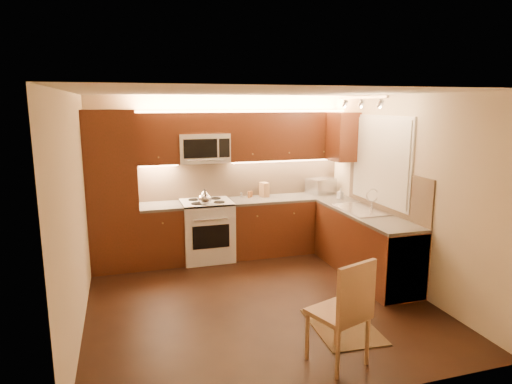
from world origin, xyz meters
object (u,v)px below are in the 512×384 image
object	(u,v)px
toaster_oven	(321,186)
soap_bottle	(340,193)
dining_chair	(338,310)
stove	(207,230)
microwave	(204,148)
knife_block	(264,190)
kettle	(204,197)
sink	(361,205)

from	to	relation	value
toaster_oven	soap_bottle	world-z (taller)	toaster_oven
soap_bottle	dining_chair	world-z (taller)	soap_bottle
toaster_oven	stove	bearing A→B (deg)	165.82
toaster_oven	soap_bottle	distance (m)	0.49
stove	soap_bottle	size ratio (longest dim) A/B	5.50
microwave	dining_chair	world-z (taller)	microwave
soap_bottle	dining_chair	bearing A→B (deg)	-135.71
toaster_oven	knife_block	world-z (taller)	toaster_oven
stove	toaster_oven	world-z (taller)	toaster_oven
stove	toaster_oven	distance (m)	2.05
knife_block	kettle	bearing A→B (deg)	-170.97
stove	knife_block	distance (m)	1.14
microwave	sink	bearing A→B (deg)	-32.21
knife_block	soap_bottle	size ratio (longest dim) A/B	1.38
microwave	soap_bottle	size ratio (longest dim) A/B	4.55
knife_block	stove	bearing A→B (deg)	178.64
sink	soap_bottle	distance (m)	0.79
kettle	toaster_oven	size ratio (longest dim) A/B	0.54
microwave	sink	distance (m)	2.48
stove	soap_bottle	distance (m)	2.18
kettle	soap_bottle	world-z (taller)	kettle
toaster_oven	microwave	bearing A→B (deg)	161.90
microwave	toaster_oven	world-z (taller)	microwave
stove	soap_bottle	bearing A→B (deg)	-9.12
microwave	toaster_oven	size ratio (longest dim) A/B	1.78
dining_chair	stove	bearing A→B (deg)	81.96
stove	toaster_oven	size ratio (longest dim) A/B	2.15
stove	dining_chair	xyz separation A→B (m)	(0.62, -3.15, 0.05)
microwave	kettle	world-z (taller)	microwave
stove	dining_chair	world-z (taller)	dining_chair
sink	toaster_oven	world-z (taller)	toaster_oven
microwave	knife_block	world-z (taller)	microwave
toaster_oven	knife_block	size ratio (longest dim) A/B	1.86
microwave	kettle	size ratio (longest dim) A/B	3.27
stove	dining_chair	size ratio (longest dim) A/B	0.89
knife_block	microwave	bearing A→B (deg)	170.86
microwave	soap_bottle	distance (m)	2.26
stove	kettle	bearing A→B (deg)	-106.90
sink	toaster_oven	size ratio (longest dim) A/B	2.01
sink	knife_block	bearing A→B (deg)	128.24
sink	dining_chair	world-z (taller)	sink
soap_bottle	stove	bearing A→B (deg)	152.68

